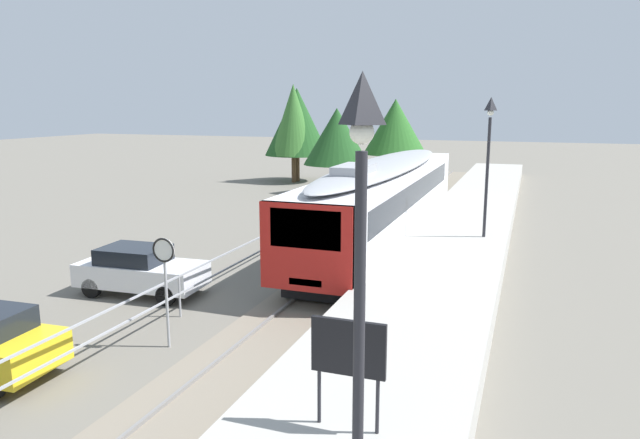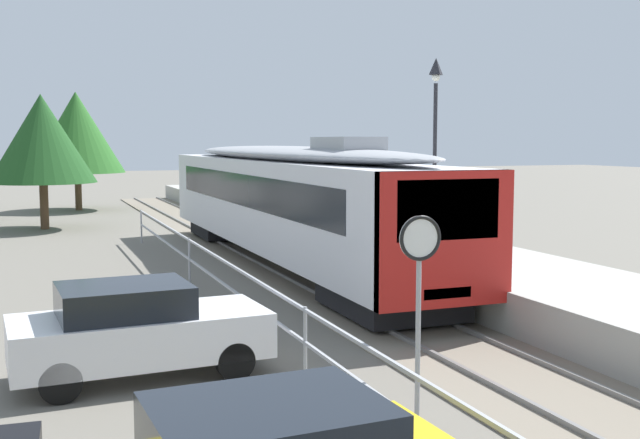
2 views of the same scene
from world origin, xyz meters
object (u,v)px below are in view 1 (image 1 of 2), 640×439
at_px(parked_hatchback_white, 140,270).
at_px(platform_notice_board, 348,351).
at_px(platform_lamp_near_end, 360,240).
at_px(platform_lamp_mid_platform, 489,141).
at_px(commuter_train, 385,195).
at_px(speed_limit_sign, 164,265).

bearing_deg(parked_hatchback_white, platform_notice_board, -36.98).
bearing_deg(platform_lamp_near_end, platform_lamp_mid_platform, 90.00).
bearing_deg(platform_notice_board, platform_lamp_near_end, -70.95).
relative_size(commuter_train, platform_lamp_mid_platform, 3.57).
xyz_separation_m(platform_lamp_near_end, platform_lamp_mid_platform, (0.00, 17.66, 0.00)).
xyz_separation_m(platform_notice_board, speed_limit_sign, (-5.74, 3.47, -0.06)).
height_order(platform_lamp_near_end, parked_hatchback_white, platform_lamp_near_end).
bearing_deg(platform_notice_board, speed_limit_sign, 148.87).
relative_size(platform_lamp_mid_platform, parked_hatchback_white, 1.31).
distance_m(platform_lamp_near_end, platform_lamp_mid_platform, 17.66).
bearing_deg(commuter_train, platform_lamp_near_end, -77.21).
bearing_deg(platform_lamp_mid_platform, parked_hatchback_white, -140.65).
xyz_separation_m(platform_notice_board, parked_hatchback_white, (-9.02, 6.79, -1.40)).
height_order(speed_limit_sign, parked_hatchback_white, speed_limit_sign).
bearing_deg(parked_hatchback_white, platform_lamp_near_end, -43.65).
distance_m(platform_lamp_near_end, platform_notice_board, 3.76).
height_order(platform_notice_board, speed_limit_sign, speed_limit_sign).
height_order(platform_notice_board, parked_hatchback_white, platform_notice_board).
distance_m(commuter_train, speed_limit_sign, 12.98).
height_order(platform_lamp_near_end, platform_lamp_mid_platform, same).
relative_size(commuter_train, speed_limit_sign, 6.82).
bearing_deg(commuter_train, speed_limit_sign, -100.57).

